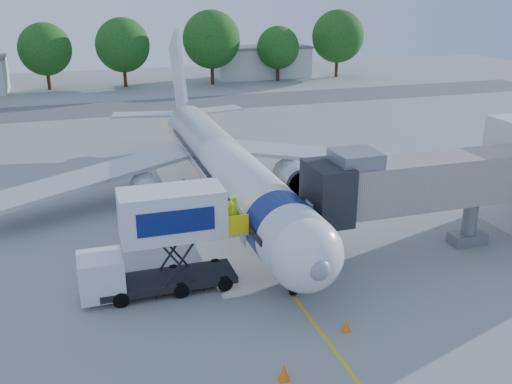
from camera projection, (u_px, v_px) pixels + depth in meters
name	position (u px, v px, depth m)	size (l,w,h in m)	color
ground	(241.00, 225.00, 37.87)	(160.00, 160.00, 0.00)	gray
guidance_line	(241.00, 225.00, 37.87)	(0.15, 70.00, 0.01)	yellow
taxiway_strip	(152.00, 106.00, 75.48)	(120.00, 10.00, 0.01)	#59595B
aircraft	(224.00, 165.00, 40.56)	(34.17, 37.73, 11.35)	white
jet_bridge	(409.00, 184.00, 32.42)	(13.90, 3.20, 6.60)	#ACA393
catering_hiloader	(160.00, 242.00, 28.86)	(8.50, 2.44, 5.50)	black
safety_cone_a	(346.00, 325.00, 26.13)	(0.41, 0.41, 0.65)	orange
safety_cone_b	(284.00, 372.00, 22.88)	(0.47, 0.47, 0.75)	orange
outbuilding_right	(262.00, 62.00, 98.81)	(16.40, 7.40, 5.30)	silver
tree_c	(45.00, 49.00, 85.61)	(7.85, 7.85, 10.01)	#382314
tree_d	(123.00, 45.00, 87.93)	(8.32, 8.32, 10.61)	#382314
tree_e	(211.00, 39.00, 90.20)	(9.12, 9.12, 11.62)	#382314
tree_f	(278.00, 48.00, 94.28)	(7.02, 7.02, 8.95)	#382314
tree_g	(338.00, 36.00, 97.87)	(8.91, 8.91, 11.36)	#382314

